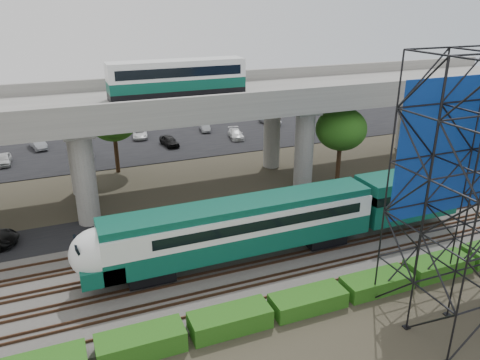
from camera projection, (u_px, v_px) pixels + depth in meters
name	position (u px, v px, depth m)	size (l,w,h in m)	color
ground	(263.00, 275.00, 31.53)	(140.00, 140.00, 0.00)	#474233
ballast_bed	(251.00, 259.00, 33.22)	(90.00, 12.00, 0.20)	slate
service_road	(212.00, 212.00, 40.57)	(90.00, 5.00, 0.08)	black
parking_lot	(154.00, 141.00, 60.85)	(90.00, 18.00, 0.08)	black
harbor_water	(126.00, 107.00, 79.83)	(140.00, 40.00, 0.03)	#42606C
rail_tracks	(251.00, 257.00, 33.15)	(90.00, 9.52, 0.16)	#472D1E
commuter_train	(270.00, 221.00, 32.71)	(29.30, 3.06, 4.30)	black
overpass	(190.00, 107.00, 42.31)	(80.00, 12.00, 12.40)	#9E9B93
hedge_strip	(308.00, 300.00, 27.97)	(34.60, 1.80, 1.20)	#1F4E11
trees	(141.00, 140.00, 41.81)	(40.94, 16.94, 7.69)	#382314
parked_cars	(150.00, 138.00, 59.91)	(37.23, 9.32, 1.32)	silver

